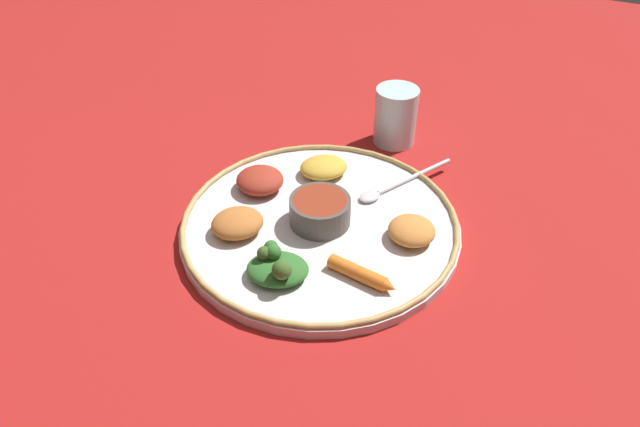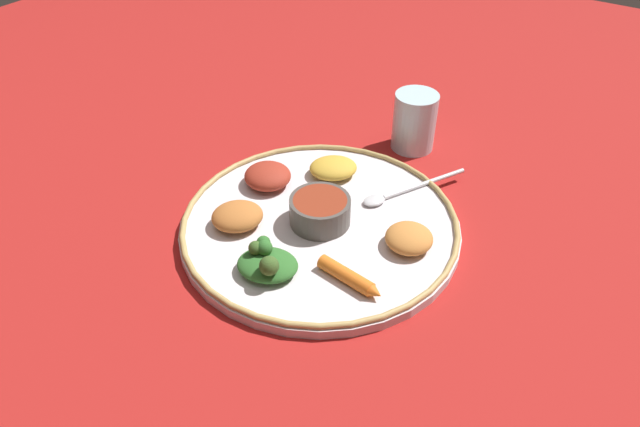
{
  "view_description": "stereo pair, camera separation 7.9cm",
  "coord_description": "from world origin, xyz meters",
  "px_view_note": "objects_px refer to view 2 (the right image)",
  "views": [
    {
      "loc": [
        -0.28,
        0.55,
        0.53
      ],
      "look_at": [
        0.0,
        0.0,
        0.03
      ],
      "focal_mm": 32.22,
      "sensor_mm": 36.0,
      "label": 1
    },
    {
      "loc": [
        -0.34,
        0.51,
        0.53
      ],
      "look_at": [
        0.0,
        0.0,
        0.03
      ],
      "focal_mm": 32.22,
      "sensor_mm": 36.0,
      "label": 2
    }
  ],
  "objects_px": {
    "center_bowl": "(320,210)",
    "drinking_glass": "(414,125)",
    "greens_pile": "(265,261)",
    "carrot_near_spoon": "(350,277)",
    "spoon": "(400,192)"
  },
  "relations": [
    {
      "from": "spoon",
      "to": "center_bowl",
      "type": "bearing_deg",
      "value": 62.4
    },
    {
      "from": "center_bowl",
      "to": "carrot_near_spoon",
      "type": "relative_size",
      "value": 0.89
    },
    {
      "from": "greens_pile",
      "to": "spoon",
      "type": "bearing_deg",
      "value": -105.49
    },
    {
      "from": "center_bowl",
      "to": "greens_pile",
      "type": "xyz_separation_m",
      "value": [
        0.0,
        0.12,
        -0.01
      ]
    },
    {
      "from": "center_bowl",
      "to": "greens_pile",
      "type": "distance_m",
      "value": 0.12
    },
    {
      "from": "spoon",
      "to": "greens_pile",
      "type": "height_order",
      "value": "greens_pile"
    },
    {
      "from": "drinking_glass",
      "to": "spoon",
      "type": "bearing_deg",
      "value": 109.94
    },
    {
      "from": "spoon",
      "to": "greens_pile",
      "type": "relative_size",
      "value": 1.75
    },
    {
      "from": "center_bowl",
      "to": "spoon",
      "type": "relative_size",
      "value": 0.51
    },
    {
      "from": "center_bowl",
      "to": "carrot_near_spoon",
      "type": "distance_m",
      "value": 0.12
    },
    {
      "from": "carrot_near_spoon",
      "to": "drinking_glass",
      "type": "distance_m",
      "value": 0.36
    },
    {
      "from": "center_bowl",
      "to": "drinking_glass",
      "type": "relative_size",
      "value": 0.87
    },
    {
      "from": "center_bowl",
      "to": "greens_pile",
      "type": "relative_size",
      "value": 0.89
    },
    {
      "from": "spoon",
      "to": "carrot_near_spoon",
      "type": "relative_size",
      "value": 1.77
    },
    {
      "from": "greens_pile",
      "to": "carrot_near_spoon",
      "type": "height_order",
      "value": "greens_pile"
    }
  ]
}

